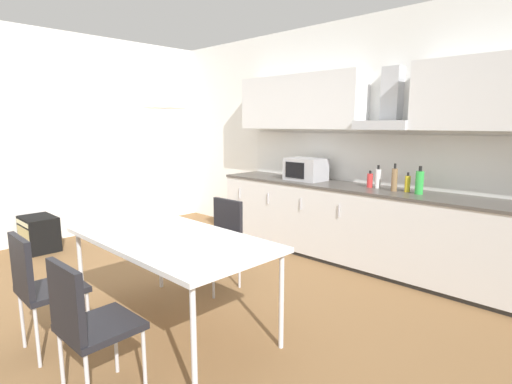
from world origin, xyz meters
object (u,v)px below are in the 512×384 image
at_px(bottle_brown, 394,179).
at_px(bottle_white, 378,178).
at_px(microwave, 306,169).
at_px(pendant_lamp, 165,93).
at_px(bottle_red, 370,180).
at_px(bottle_yellow, 408,184).
at_px(chair_far_left, 221,234).
at_px(dining_table, 171,242).
at_px(guitar_amp, 39,233).
at_px(chair_near_left, 39,281).
at_px(chair_near_right, 86,318).
at_px(bottle_green, 419,182).

height_order(bottle_brown, bottle_white, bottle_brown).
height_order(microwave, pendant_lamp, pendant_lamp).
relative_size(microwave, bottle_red, 2.53).
relative_size(microwave, bottle_yellow, 2.31).
bearing_deg(chair_far_left, microwave, 95.41).
distance_m(bottle_brown, dining_table, 2.48).
xyz_separation_m(bottle_red, chair_far_left, (-0.72, -1.60, -0.45)).
height_order(microwave, bottle_red, microwave).
height_order(chair_far_left, guitar_amp, chair_far_left).
height_order(chair_far_left, chair_near_left, same).
distance_m(bottle_red, chair_near_right, 3.29).
bearing_deg(bottle_red, bottle_yellow, -2.09).
xyz_separation_m(bottle_brown, chair_near_left, (-1.03, -3.20, -0.50)).
height_order(bottle_green, pendant_lamp, pendant_lamp).
relative_size(chair_near_right, guitar_amp, 1.67).
bearing_deg(chair_near_left, bottle_brown, 72.09).
distance_m(chair_near_right, pendant_lamp, 1.59).
bearing_deg(bottle_brown, chair_far_left, -123.84).
bearing_deg(bottle_brown, bottle_green, 0.31).
relative_size(chair_near_left, guitar_amp, 1.67).
distance_m(chair_near_right, chair_far_left, 1.83).
distance_m(bottle_yellow, pendant_lamp, 2.68).
distance_m(bottle_red, bottle_brown, 0.32).
relative_size(bottle_yellow, dining_table, 0.12).
bearing_deg(chair_near_right, chair_far_left, 114.81).
bearing_deg(dining_table, bottle_green, 68.84).
bearing_deg(chair_near_right, bottle_white, 89.19).
bearing_deg(pendant_lamp, guitar_amp, -179.01).
distance_m(bottle_white, dining_table, 2.50).
xyz_separation_m(chair_near_right, chair_near_left, (-0.77, -0.00, 0.00)).
height_order(bottle_red, bottle_brown, bottle_brown).
bearing_deg(chair_far_left, guitar_amp, -160.97).
bearing_deg(bottle_yellow, bottle_green, -16.78).
bearing_deg(bottle_white, chair_far_left, -116.72).
height_order(bottle_red, bottle_green, bottle_green).
height_order(microwave, bottle_brown, bottle_brown).
relative_size(microwave, chair_near_right, 0.55).
xyz_separation_m(dining_table, chair_far_left, (-0.38, 0.83, -0.18)).
distance_m(bottle_white, chair_near_left, 3.41).
bearing_deg(bottle_green, guitar_amp, -147.80).
relative_size(microwave, chair_far_left, 0.55).
height_order(bottle_green, bottle_brown, bottle_brown).
bearing_deg(bottle_green, chair_far_left, -130.10).
xyz_separation_m(bottle_white, guitar_amp, (-3.36, -2.49, -0.79)).
bearing_deg(bottle_yellow, bottle_red, 177.91).
height_order(bottle_yellow, bottle_brown, bottle_brown).
xyz_separation_m(bottle_white, chair_near_left, (-0.81, -3.27, -0.48)).
relative_size(bottle_green, bottle_yellow, 1.38).
height_order(bottle_yellow, chair_far_left, bottle_yellow).
xyz_separation_m(chair_far_left, guitar_amp, (-2.55, -0.88, -0.31)).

